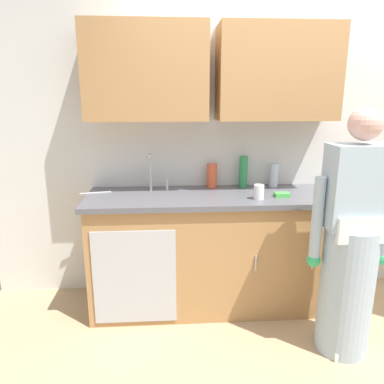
# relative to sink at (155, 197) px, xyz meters

# --- Properties ---
(ground_plane) EXTENTS (9.00, 9.00, 0.00)m
(ground_plane) POSITION_rel_sink_xyz_m (1.00, -0.71, -0.93)
(ground_plane) COLOR tan
(kitchen_wall_with_uppers) EXTENTS (4.80, 0.44, 2.70)m
(kitchen_wall_with_uppers) POSITION_rel_sink_xyz_m (0.86, 0.29, 0.55)
(kitchen_wall_with_uppers) COLOR silver
(kitchen_wall_with_uppers) RESTS_ON ground
(counter_cabinet) EXTENTS (1.90, 0.62, 0.90)m
(counter_cabinet) POSITION_rel_sink_xyz_m (0.44, -0.01, -0.48)
(counter_cabinet) COLOR #B27F4C
(counter_cabinet) RESTS_ON ground
(countertop) EXTENTS (1.96, 0.66, 0.04)m
(countertop) POSITION_rel_sink_xyz_m (0.45, -0.01, -0.01)
(countertop) COLOR #595960
(countertop) RESTS_ON counter_cabinet
(sink) EXTENTS (0.50, 0.36, 0.35)m
(sink) POSITION_rel_sink_xyz_m (0.00, 0.00, 0.00)
(sink) COLOR #B7BABF
(sink) RESTS_ON counter_cabinet
(person_at_sink) EXTENTS (0.55, 0.34, 1.62)m
(person_at_sink) POSITION_rel_sink_xyz_m (1.26, -0.64, -0.23)
(person_at_sink) COLOR white
(person_at_sink) RESTS_ON ground
(bottle_cleaner_spray) EXTENTS (0.07, 0.07, 0.20)m
(bottle_cleaner_spray) POSITION_rel_sink_xyz_m (0.99, 0.21, 0.12)
(bottle_cleaner_spray) COLOR silver
(bottle_cleaner_spray) RESTS_ON countertop
(bottle_water_short) EXTENTS (0.08, 0.08, 0.20)m
(bottle_water_short) POSITION_rel_sink_xyz_m (0.47, 0.22, 0.11)
(bottle_water_short) COLOR #E05933
(bottle_water_short) RESTS_ON countertop
(bottle_dish_liquid) EXTENTS (0.07, 0.07, 0.26)m
(bottle_dish_liquid) POSITION_rel_sink_xyz_m (0.73, 0.21, 0.15)
(bottle_dish_liquid) COLOR #2D8C4C
(bottle_dish_liquid) RESTS_ON countertop
(cup_by_sink) EXTENTS (0.08, 0.08, 0.11)m
(cup_by_sink) POSITION_rel_sink_xyz_m (0.77, -0.17, 0.07)
(cup_by_sink) COLOR white
(cup_by_sink) RESTS_ON countertop
(knife_on_counter) EXTENTS (0.24, 0.08, 0.01)m
(knife_on_counter) POSITION_rel_sink_xyz_m (-0.47, 0.09, 0.02)
(knife_on_counter) COLOR silver
(knife_on_counter) RESTS_ON countertop
(sponge) EXTENTS (0.11, 0.07, 0.03)m
(sponge) POSITION_rel_sink_xyz_m (0.96, -0.11, 0.03)
(sponge) COLOR #4CBF4C
(sponge) RESTS_ON countertop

